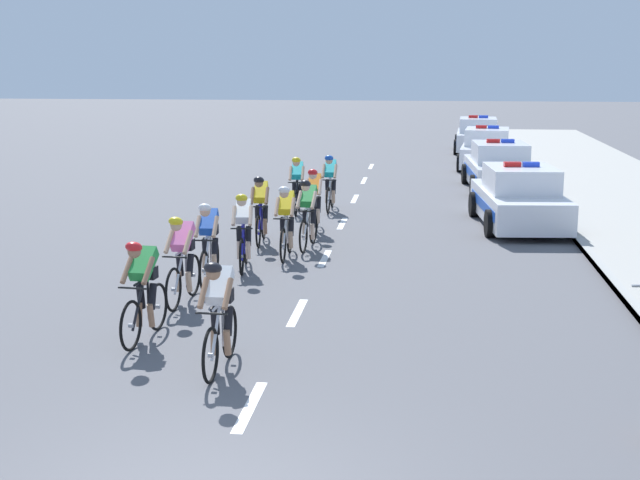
% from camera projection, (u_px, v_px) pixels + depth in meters
% --- Properties ---
extents(kerb_edge, '(0.16, 60.00, 0.13)m').
position_uv_depth(kerb_edge, '(570.00, 230.00, 21.06)').
color(kerb_edge, '#9E9E99').
rests_on(kerb_edge, ground).
extents(lane_markings_centre, '(0.14, 29.60, 0.01)m').
position_uv_depth(lane_markings_centre, '(334.00, 239.00, 20.31)').
color(lane_markings_centre, white).
rests_on(lane_markings_centre, ground).
extents(cyclist_lead, '(0.42, 1.72, 1.56)m').
position_uv_depth(cyclist_lead, '(219.00, 313.00, 11.66)').
color(cyclist_lead, black).
rests_on(cyclist_lead, ground).
extents(cyclist_second, '(0.44, 1.72, 1.56)m').
position_uv_depth(cyclist_second, '(143.00, 288.00, 12.90)').
color(cyclist_second, black).
rests_on(cyclist_second, ground).
extents(cyclist_third, '(0.44, 1.72, 1.56)m').
position_uv_depth(cyclist_third, '(182.00, 258.00, 14.86)').
color(cyclist_third, black).
rests_on(cyclist_third, ground).
extents(cyclist_fourth, '(0.42, 1.72, 1.56)m').
position_uv_depth(cyclist_fourth, '(209.00, 241.00, 16.18)').
color(cyclist_fourth, black).
rests_on(cyclist_fourth, ground).
extents(cyclist_fifth, '(0.46, 1.72, 1.56)m').
position_uv_depth(cyclist_fifth, '(243.00, 230.00, 17.28)').
color(cyclist_fifth, black).
rests_on(cyclist_fifth, ground).
extents(cyclist_sixth, '(0.42, 1.72, 1.56)m').
position_uv_depth(cyclist_sixth, '(286.00, 220.00, 18.29)').
color(cyclist_sixth, black).
rests_on(cyclist_sixth, ground).
extents(cyclist_seventh, '(0.43, 1.72, 1.56)m').
position_uv_depth(cyclist_seventh, '(261.00, 208.00, 19.75)').
color(cyclist_seventh, black).
rests_on(cyclist_seventh, ground).
extents(cyclist_eighth, '(0.44, 1.72, 1.56)m').
position_uv_depth(cyclist_eighth, '(308.00, 213.00, 19.19)').
color(cyclist_eighth, black).
rests_on(cyclist_eighth, ground).
extents(cyclist_ninth, '(0.42, 1.72, 1.56)m').
position_uv_depth(cyclist_ninth, '(330.00, 182.00, 23.98)').
color(cyclist_ninth, black).
rests_on(cyclist_ninth, ground).
extents(cyclist_tenth, '(0.42, 1.72, 1.56)m').
position_uv_depth(cyclist_tenth, '(314.00, 199.00, 21.05)').
color(cyclist_tenth, black).
rests_on(cyclist_tenth, ground).
extents(cyclist_eleventh, '(0.43, 1.72, 1.56)m').
position_uv_depth(cyclist_eleventh, '(297.00, 184.00, 23.53)').
color(cyclist_eleventh, black).
rests_on(cyclist_eleventh, ground).
extents(police_car_nearest, '(2.28, 4.53, 1.59)m').
position_uv_depth(police_car_nearest, '(519.00, 199.00, 21.73)').
color(police_car_nearest, white).
rests_on(police_car_nearest, ground).
extents(police_car_second, '(2.17, 4.49, 1.59)m').
position_uv_depth(police_car_second, '(499.00, 168.00, 27.79)').
color(police_car_second, silver).
rests_on(police_car_second, ground).
extents(police_car_third, '(2.31, 4.55, 1.59)m').
position_uv_depth(police_car_third, '(487.00, 150.00, 33.36)').
color(police_car_third, white).
rests_on(police_car_third, ground).
extents(police_car_furthest, '(2.17, 4.48, 1.59)m').
position_uv_depth(police_car_furthest, '(478.00, 136.00, 39.15)').
color(police_car_furthest, silver).
rests_on(police_car_furthest, ground).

